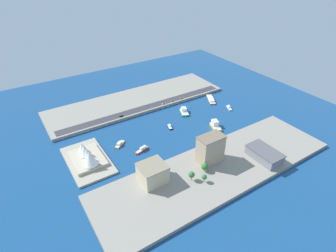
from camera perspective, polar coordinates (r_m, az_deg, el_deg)
The scene contains 22 objects.
ground_plane at distance 312.48m, azimuth 0.36°, elevation -0.75°, with size 440.00×440.00×0.00m, color navy.
quay_west at distance 260.78m, azimuth 10.31°, elevation -8.80°, with size 70.00×240.00×3.47m, color gray.
quay_east at distance 373.48m, azimuth -6.52°, elevation 5.32°, with size 70.00×240.00×3.47m, color gray.
peninsula_point at distance 278.12m, azimuth -16.50°, elevation -6.94°, with size 64.36×37.16×2.00m, color #A89E89.
road_strip at distance 351.87m, azimuth -4.59°, elevation 3.95°, with size 12.06×228.00×0.15m, color #38383D.
water_taxi_orange at distance 291.64m, azimuth -10.08°, elevation -3.75°, with size 12.44×14.27×3.86m.
ferry_green_doubledeck at distance 344.92m, azimuth 3.38°, elevation 3.09°, with size 20.23×15.42×6.10m.
yacht_sleek_gray at distance 363.64m, azimuth 12.69°, elevation 3.77°, with size 13.57×8.46×3.04m.
ferry_yellow_fast at distance 318.90m, azimuth 9.92°, elevation 0.12°, with size 20.94×13.25×8.33m.
tugboat_red at distance 280.47m, azimuth -5.45°, elevation -4.94°, with size 7.39×16.88×4.40m.
barge_flat_brown at distance 379.69m, azimuth 9.00°, elevation 5.54°, with size 29.37×20.54×3.43m.
patrol_launch_navy at distance 314.93m, azimuth 0.39°, elevation -0.19°, with size 11.62×6.79×3.32m.
apartment_midrise_tan at distance 256.99m, azimuth 8.85°, elevation -4.78°, with size 15.08×24.71×28.08m.
warehouse_low_gray at distance 278.30m, azimuth 19.54°, elevation -5.62°, with size 33.62×19.86×9.67m.
office_block_beige at distance 237.27m, azimuth -3.25°, elevation -9.83°, with size 21.55×23.06×17.22m.
suv_black at distance 334.76m, azimuth -9.79°, elevation 2.08°, with size 2.18×4.93×1.51m.
taxi_yellow_cab at distance 373.20m, azimuth 2.94°, elevation 5.93°, with size 1.99×4.28×1.54m.
sedan_silver at distance 365.07m, azimuth 0.93°, elevation 5.33°, with size 2.02×4.32×1.54m.
van_white at distance 358.11m, azimuth -0.89°, elevation 4.76°, with size 2.06×4.84×1.60m.
traffic_light_waterfront at distance 343.57m, azimuth -4.16°, elevation 4.02°, with size 0.36×0.36×6.50m.
opera_landmark at distance 271.82m, azimuth -16.58°, elevation -6.01°, with size 39.19×29.35×18.56m.
park_tree_cluster at distance 245.12m, azimuth 6.84°, elevation -9.32°, with size 16.20×23.01×9.09m.
Camera 1 is at (-218.33, 142.28, 172.42)m, focal length 29.08 mm.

